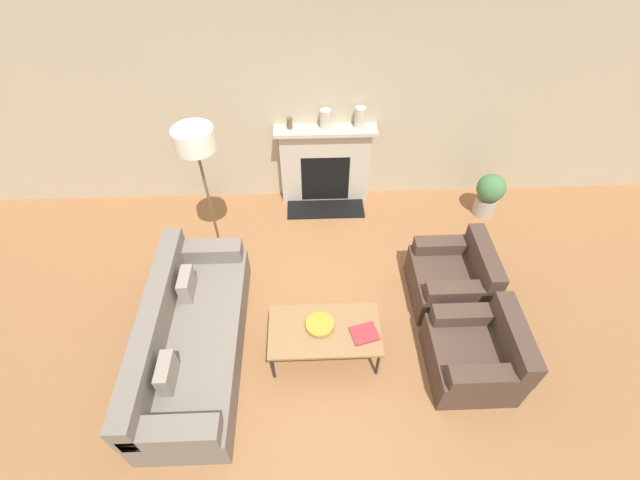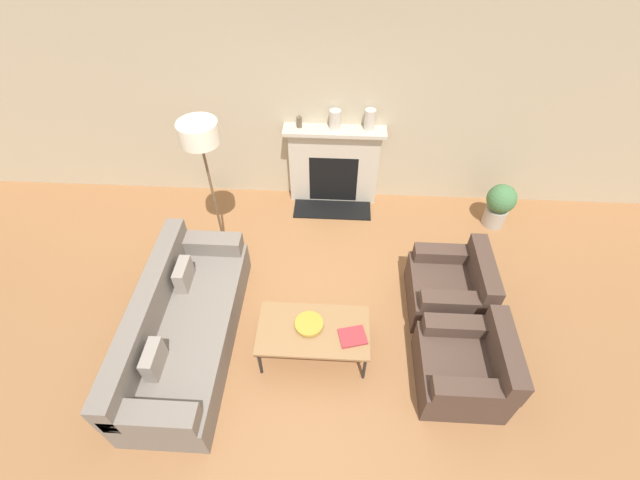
{
  "view_description": "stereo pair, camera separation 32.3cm",
  "coord_description": "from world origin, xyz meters",
  "px_view_note": "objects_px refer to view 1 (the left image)",
  "views": [
    {
      "loc": [
        -0.04,
        -2.36,
        4.14
      ],
      "look_at": [
        0.1,
        1.16,
        0.45
      ],
      "focal_mm": 24.0,
      "sensor_mm": 36.0,
      "label": 1
    },
    {
      "loc": [
        0.29,
        -2.35,
        4.14
      ],
      "look_at": [
        0.1,
        1.16,
        0.45
      ],
      "focal_mm": 24.0,
      "sensor_mm": 36.0,
      "label": 2
    }
  ],
  "objects_px": {
    "bowl": "(320,324)",
    "floor_lamp": "(196,149)",
    "coffee_table": "(324,331)",
    "armchair_far": "(452,279)",
    "book": "(364,333)",
    "mantel_vase_center_left": "(325,119)",
    "fireplace": "(325,166)",
    "potted_plant": "(489,193)",
    "couch": "(191,338)",
    "mantel_vase_center_right": "(360,117)",
    "armchair_near": "(477,355)",
    "mantel_vase_left": "(290,123)"
  },
  "relations": [
    {
      "from": "bowl",
      "to": "floor_lamp",
      "type": "relative_size",
      "value": 0.16
    },
    {
      "from": "coffee_table",
      "to": "bowl",
      "type": "bearing_deg",
      "value": 138.82
    },
    {
      "from": "armchair_far",
      "to": "book",
      "type": "relative_size",
      "value": 2.77
    },
    {
      "from": "floor_lamp",
      "to": "mantel_vase_center_left",
      "type": "bearing_deg",
      "value": 37.93
    },
    {
      "from": "fireplace",
      "to": "armchair_far",
      "type": "height_order",
      "value": "fireplace"
    },
    {
      "from": "mantel_vase_center_left",
      "to": "bowl",
      "type": "bearing_deg",
      "value": -93.77
    },
    {
      "from": "mantel_vase_center_left",
      "to": "floor_lamp",
      "type": "bearing_deg",
      "value": -142.07
    },
    {
      "from": "fireplace",
      "to": "potted_plant",
      "type": "bearing_deg",
      "value": -10.68
    },
    {
      "from": "couch",
      "to": "coffee_table",
      "type": "relative_size",
      "value": 1.99
    },
    {
      "from": "floor_lamp",
      "to": "mantel_vase_center_right",
      "type": "bearing_deg",
      "value": 30.62
    },
    {
      "from": "fireplace",
      "to": "couch",
      "type": "distance_m",
      "value": 2.91
    },
    {
      "from": "bowl",
      "to": "couch",
      "type": "bearing_deg",
      "value": -179.55
    },
    {
      "from": "fireplace",
      "to": "couch",
      "type": "bearing_deg",
      "value": -120.79
    },
    {
      "from": "fireplace",
      "to": "armchair_near",
      "type": "distance_m",
      "value": 3.12
    },
    {
      "from": "book",
      "to": "floor_lamp",
      "type": "xyz_separation_m",
      "value": [
        -1.66,
        1.53,
        1.17
      ]
    },
    {
      "from": "book",
      "to": "mantel_vase_left",
      "type": "relative_size",
      "value": 2.15
    },
    {
      "from": "armchair_far",
      "to": "potted_plant",
      "type": "relative_size",
      "value": 1.32
    },
    {
      "from": "fireplace",
      "to": "potted_plant",
      "type": "xyz_separation_m",
      "value": [
        2.23,
        -0.42,
        -0.21
      ]
    },
    {
      "from": "armchair_near",
      "to": "coffee_table",
      "type": "bearing_deg",
      "value": -99.85
    },
    {
      "from": "armchair_far",
      "to": "fireplace",
      "type": "bearing_deg",
      "value": -142.87
    },
    {
      "from": "bowl",
      "to": "floor_lamp",
      "type": "distance_m",
      "value": 2.2
    },
    {
      "from": "mantel_vase_center_right",
      "to": "armchair_near",
      "type": "bearing_deg",
      "value": -71.37
    },
    {
      "from": "fireplace",
      "to": "potted_plant",
      "type": "relative_size",
      "value": 2.08
    },
    {
      "from": "bowl",
      "to": "book",
      "type": "relative_size",
      "value": 0.94
    },
    {
      "from": "armchair_near",
      "to": "potted_plant",
      "type": "distance_m",
      "value": 2.51
    },
    {
      "from": "armchair_near",
      "to": "bowl",
      "type": "xyz_separation_m",
      "value": [
        -1.55,
        0.3,
        0.17
      ]
    },
    {
      "from": "coffee_table",
      "to": "mantel_vase_center_right",
      "type": "relative_size",
      "value": 4.17
    },
    {
      "from": "armchair_far",
      "to": "bowl",
      "type": "bearing_deg",
      "value": -66.91
    },
    {
      "from": "fireplace",
      "to": "mantel_vase_center_left",
      "type": "xyz_separation_m",
      "value": [
        -0.0,
        0.01,
        0.72
      ]
    },
    {
      "from": "mantel_vase_center_left",
      "to": "coffee_table",
      "type": "bearing_deg",
      "value": -92.67
    },
    {
      "from": "fireplace",
      "to": "armchair_far",
      "type": "xyz_separation_m",
      "value": [
        1.38,
        -1.82,
        -0.28
      ]
    },
    {
      "from": "book",
      "to": "mantel_vase_center_left",
      "type": "xyz_separation_m",
      "value": [
        -0.27,
        2.6,
        0.85
      ]
    },
    {
      "from": "couch",
      "to": "armchair_near",
      "type": "distance_m",
      "value": 2.88
    },
    {
      "from": "armchair_near",
      "to": "mantel_vase_center_right",
      "type": "relative_size",
      "value": 3.14
    },
    {
      "from": "mantel_vase_center_right",
      "to": "potted_plant",
      "type": "distance_m",
      "value": 2.07
    },
    {
      "from": "floor_lamp",
      "to": "fireplace",
      "type": "bearing_deg",
      "value": 37.54
    },
    {
      "from": "potted_plant",
      "to": "mantel_vase_center_left",
      "type": "bearing_deg",
      "value": 168.97
    },
    {
      "from": "couch",
      "to": "mantel_vase_center_right",
      "type": "distance_m",
      "value": 3.31
    },
    {
      "from": "armchair_near",
      "to": "coffee_table",
      "type": "relative_size",
      "value": 0.75
    },
    {
      "from": "floor_lamp",
      "to": "couch",
      "type": "bearing_deg",
      "value": -94.06
    },
    {
      "from": "couch",
      "to": "mantel_vase_left",
      "type": "xyz_separation_m",
      "value": [
        1.03,
        2.51,
        0.94
      ]
    },
    {
      "from": "mantel_vase_left",
      "to": "floor_lamp",
      "type": "bearing_deg",
      "value": -130.68
    },
    {
      "from": "bowl",
      "to": "mantel_vase_center_right",
      "type": "bearing_deg",
      "value": 76.43
    },
    {
      "from": "coffee_table",
      "to": "mantel_vase_left",
      "type": "distance_m",
      "value": 2.69
    },
    {
      "from": "couch",
      "to": "mantel_vase_left",
      "type": "relative_size",
      "value": 15.7
    },
    {
      "from": "coffee_table",
      "to": "book",
      "type": "xyz_separation_m",
      "value": [
        0.39,
        -0.07,
        0.04
      ]
    },
    {
      "from": "couch",
      "to": "floor_lamp",
      "type": "relative_size",
      "value": 1.21
    },
    {
      "from": "floor_lamp",
      "to": "potted_plant",
      "type": "xyz_separation_m",
      "value": [
        3.61,
        0.64,
        -1.25
      ]
    },
    {
      "from": "book",
      "to": "potted_plant",
      "type": "relative_size",
      "value": 0.48
    },
    {
      "from": "couch",
      "to": "book",
      "type": "height_order",
      "value": "couch"
    }
  ]
}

